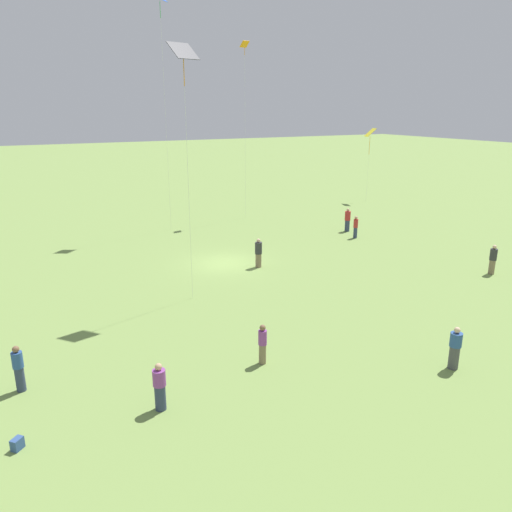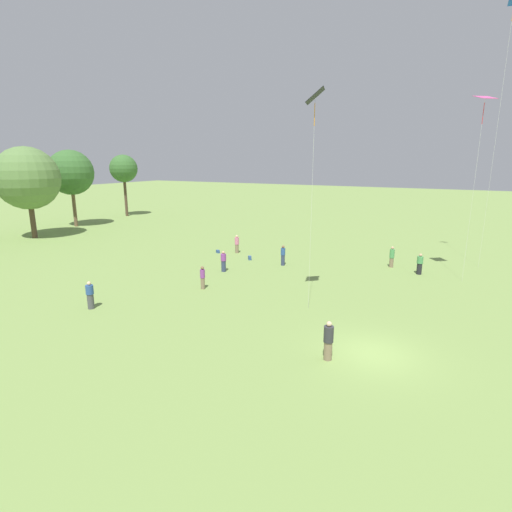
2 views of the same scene
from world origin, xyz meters
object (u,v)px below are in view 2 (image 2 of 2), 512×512
at_px(person_3, 328,341).
at_px(kite_5, 511,26).
at_px(person_1, 223,261).
at_px(kite_6, 315,102).
at_px(person_7, 237,244).
at_px(picnic_bag_1, 218,251).
at_px(person_8, 90,295).
at_px(person_2, 203,278).
at_px(person_0, 392,257).
at_px(person_4, 283,255).
at_px(kite_8, 484,103).
at_px(person_5, 420,264).
at_px(picnic_bag_0, 250,258).

height_order(person_3, kite_5, kite_5).
bearing_deg(person_1, person_3, 157.73).
bearing_deg(kite_6, person_7, -103.36).
bearing_deg(picnic_bag_1, person_8, -174.87).
bearing_deg(person_2, picnic_bag_1, 4.65).
bearing_deg(person_0, person_3, 65.15).
xyz_separation_m(person_1, kite_5, (11.44, -18.37, 17.71)).
xyz_separation_m(person_2, person_4, (8.58, -2.30, 0.04)).
bearing_deg(kite_8, person_2, -137.96).
xyz_separation_m(person_4, person_7, (2.19, 5.91, 0.01)).
bearing_deg(person_5, kite_5, 56.06).
xyz_separation_m(person_7, kite_5, (5.19, -20.83, 17.67)).
bearing_deg(person_0, kite_6, 51.66).
distance_m(person_2, person_8, 7.41).
bearing_deg(person_0, picnic_bag_0, -9.74).
xyz_separation_m(person_2, person_7, (10.77, 3.62, 0.04)).
bearing_deg(person_4, person_8, 155.81).
relative_size(person_7, person_8, 1.02).
relative_size(person_4, person_8, 1.01).
height_order(person_8, picnic_bag_1, person_8).
bearing_deg(picnic_bag_1, person_0, -81.27).
bearing_deg(person_3, picnic_bag_0, -40.60).
relative_size(person_1, picnic_bag_0, 4.10).
height_order(person_7, kite_6, kite_6).
relative_size(kite_5, kite_8, 1.56).
height_order(person_3, kite_6, kite_6).
bearing_deg(person_1, person_5, -137.03).
distance_m(person_5, person_8, 24.28).
bearing_deg(person_5, person_1, -147.47).
xyz_separation_m(person_4, kite_5, (7.38, -14.92, 17.68)).
bearing_deg(person_4, person_7, 67.71).
relative_size(person_8, kite_8, 0.13).
bearing_deg(kite_5, person_5, 87.24).
xyz_separation_m(person_5, person_7, (-0.40, 16.62, 0.06)).
bearing_deg(person_7, person_4, 30.96).
bearing_deg(kite_5, person_0, 67.50).
relative_size(kite_5, picnic_bag_1, 42.69).
xyz_separation_m(person_7, picnic_bag_1, (-0.88, 1.65, -0.74)).
distance_m(person_7, picnic_bag_1, 2.01).
bearing_deg(person_1, person_2, 122.18).
distance_m(person_7, kite_5, 27.81).
bearing_deg(kite_5, kite_6, 98.52).
xyz_separation_m(person_4, person_8, (-14.93, 6.10, -0.03)).
bearing_deg(person_0, person_4, -1.76).
relative_size(person_0, person_3, 0.97).
bearing_deg(person_7, kite_8, 51.10).
bearing_deg(person_4, person_5, -78.37).
height_order(kite_5, picnic_bag_0, kite_5).
bearing_deg(kite_6, kite_5, 179.88).
bearing_deg(picnic_bag_1, person_3, -133.80).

